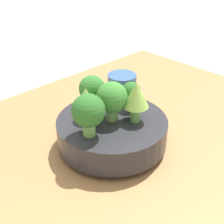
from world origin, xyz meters
The scene contains 10 objects.
ground_plane centered at (0.00, 0.00, 0.00)m, with size 6.00×6.00×0.00m, color silver.
table centered at (0.00, 0.00, 0.02)m, with size 1.19×0.86×0.04m.
bowl centered at (-0.03, -0.03, 0.08)m, with size 0.25×0.25×0.07m.
broccoli_floret_center centered at (-0.03, -0.03, 0.16)m, with size 0.07×0.07×0.09m.
broccoli_floret_right centered at (0.05, -0.02, 0.16)m, with size 0.07×0.07×0.09m.
romanesco_piece_far centered at (-0.06, 0.01, 0.17)m, with size 0.06×0.06×0.09m.
romanesco_piece_near centered at (0.01, -0.07, 0.16)m, with size 0.05×0.05×0.08m.
broccoli_floret_front centered at (-0.03, -0.10, 0.16)m, with size 0.06×0.06×0.09m.
broccoli_floret_left centered at (-0.10, -0.04, 0.15)m, with size 0.05×0.05×0.07m.
cup centered at (-0.22, -0.19, 0.07)m, with size 0.09×0.09×0.08m.
Camera 1 is at (0.39, 0.40, 0.48)m, focal length 50.00 mm.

